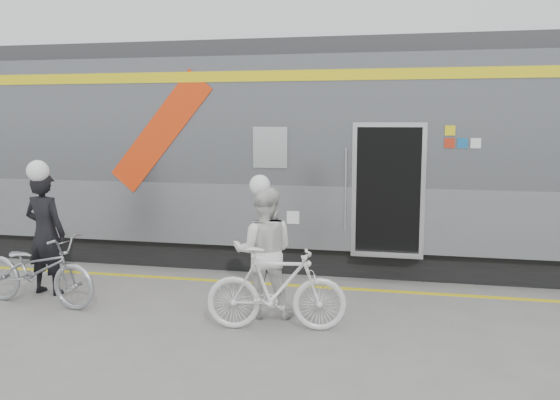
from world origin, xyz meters
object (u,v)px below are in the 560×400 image
(bicycle_left, at_px, (37,270))
(bicycle_right, at_px, (276,289))
(woman, at_px, (264,252))
(man, at_px, (45,233))

(bicycle_left, distance_m, bicycle_right, 3.70)
(bicycle_right, bearing_deg, woman, 20.07)
(woman, height_order, bicycle_right, woman)
(bicycle_left, bearing_deg, woman, -78.03)
(man, relative_size, bicycle_left, 0.95)
(woman, bearing_deg, bicycle_left, -4.06)
(man, height_order, bicycle_left, man)
(man, xyz_separation_m, bicycle_right, (3.88, -0.83, -0.41))
(man, relative_size, bicycle_right, 1.05)
(man, distance_m, bicycle_left, 0.73)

